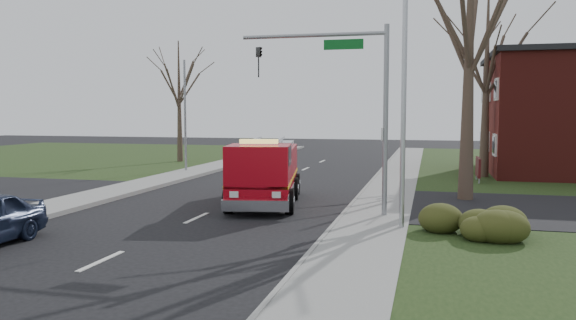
# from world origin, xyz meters

# --- Properties ---
(ground) EXTENTS (120.00, 120.00, 0.00)m
(ground) POSITION_xyz_m (0.00, 0.00, 0.00)
(ground) COLOR black
(ground) RESTS_ON ground
(sidewalk_right) EXTENTS (2.40, 80.00, 0.15)m
(sidewalk_right) POSITION_xyz_m (6.20, 0.00, 0.07)
(sidewalk_right) COLOR gray
(sidewalk_right) RESTS_ON ground
(sidewalk_left) EXTENTS (2.40, 80.00, 0.15)m
(sidewalk_left) POSITION_xyz_m (-6.20, 0.00, 0.07)
(sidewalk_left) COLOR gray
(sidewalk_left) RESTS_ON ground
(health_center_sign) EXTENTS (0.12, 2.00, 1.40)m
(health_center_sign) POSITION_xyz_m (10.50, 12.50, 0.88)
(health_center_sign) COLOR #441012
(health_center_sign) RESTS_ON ground
(hedge_corner) EXTENTS (2.80, 2.00, 0.90)m
(hedge_corner) POSITION_xyz_m (9.00, -1.00, 0.58)
(hedge_corner) COLOR #343C15
(hedge_corner) RESTS_ON lawn_right
(bare_tree_near) EXTENTS (6.00, 6.00, 12.00)m
(bare_tree_near) POSITION_xyz_m (9.50, 6.00, 7.41)
(bare_tree_near) COLOR #3B2B23
(bare_tree_near) RESTS_ON ground
(bare_tree_far) EXTENTS (5.25, 5.25, 10.50)m
(bare_tree_far) POSITION_xyz_m (11.00, 15.00, 6.49)
(bare_tree_far) COLOR #3B2B23
(bare_tree_far) RESTS_ON ground
(bare_tree_left) EXTENTS (4.50, 4.50, 9.00)m
(bare_tree_left) POSITION_xyz_m (-10.00, 20.00, 5.56)
(bare_tree_left) COLOR #3B2B23
(bare_tree_left) RESTS_ON ground
(traffic_signal_mast) EXTENTS (5.29, 0.18, 6.80)m
(traffic_signal_mast) POSITION_xyz_m (5.21, 1.50, 4.71)
(traffic_signal_mast) COLOR gray
(traffic_signal_mast) RESTS_ON ground
(streetlight_pole) EXTENTS (1.48, 0.16, 8.40)m
(streetlight_pole) POSITION_xyz_m (7.14, -0.50, 4.55)
(streetlight_pole) COLOR #B7BABF
(streetlight_pole) RESTS_ON ground
(utility_pole_far) EXTENTS (0.14, 0.14, 7.00)m
(utility_pole_far) POSITION_xyz_m (-6.80, 14.00, 3.50)
(utility_pole_far) COLOR gray
(utility_pole_far) RESTS_ON ground
(fire_engine) EXTENTS (3.66, 7.20, 2.77)m
(fire_engine) POSITION_xyz_m (1.48, 3.61, 1.26)
(fire_engine) COLOR #AA0713
(fire_engine) RESTS_ON ground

